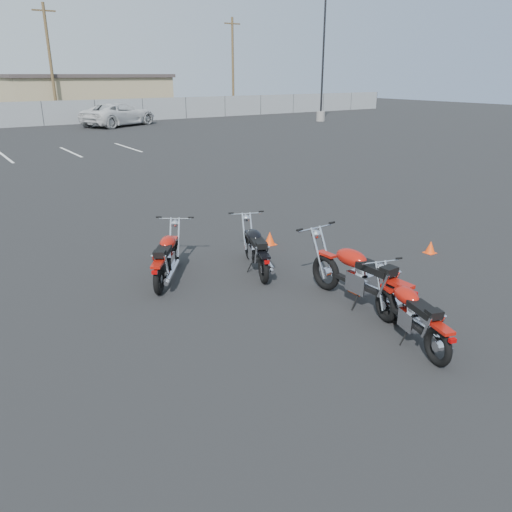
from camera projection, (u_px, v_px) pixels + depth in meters
ground at (266, 304)px, 8.57m from camera, size 120.00×120.00×0.00m
motorcycle_front_red at (167, 257)px, 9.44m from camera, size 1.51×1.83×0.98m
motorcycle_second_black at (256, 249)px, 9.89m from camera, size 1.11×1.95×0.97m
motorcycle_third_red at (360, 276)px, 8.35m from camera, size 0.91×2.35×1.15m
motorcycle_rear_red at (412, 314)px, 7.23m from camera, size 0.98×1.93×0.95m
training_cone_near at (270, 238)px, 11.49m from camera, size 0.26×0.26×0.31m
training_cone_far at (430, 247)px, 10.95m from camera, size 0.23×0.23×0.28m
training_cone_extra at (360, 283)px, 8.97m from camera, size 0.30×0.30×0.36m
light_pole_east at (322, 91)px, 40.75m from camera, size 0.80×0.70×9.42m
tan_building_east at (86, 95)px, 47.42m from camera, size 14.40×9.40×3.70m
utility_pole_c at (50, 61)px, 40.45m from camera, size 1.80×0.24×9.00m
utility_pole_d at (233, 64)px, 50.70m from camera, size 1.80×0.24×9.00m
white_van at (118, 108)px, 37.46m from camera, size 5.57×7.47×2.64m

